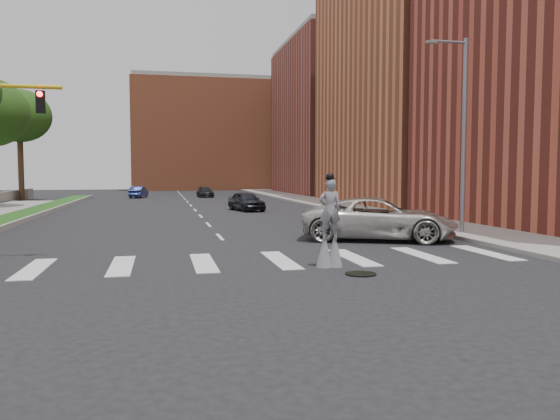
# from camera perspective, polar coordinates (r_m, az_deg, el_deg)

# --- Properties ---
(ground_plane) EXTENTS (160.00, 160.00, 0.00)m
(ground_plane) POSITION_cam_1_polar(r_m,az_deg,el_deg) (17.19, -3.44, -5.94)
(ground_plane) COLOR black
(ground_plane) RESTS_ON ground
(grass_median) EXTENTS (2.00, 60.00, 0.25)m
(grass_median) POSITION_cam_1_polar(r_m,az_deg,el_deg) (37.89, -25.92, -0.70)
(grass_median) COLOR #194714
(grass_median) RESTS_ON ground
(median_curb) EXTENTS (0.20, 60.00, 0.28)m
(median_curb) POSITION_cam_1_polar(r_m,az_deg,el_deg) (37.66, -24.36, -0.66)
(median_curb) COLOR gray
(median_curb) RESTS_ON ground
(sidewalk_right) EXTENTS (5.00, 90.00, 0.18)m
(sidewalk_right) POSITION_cam_1_polar(r_m,az_deg,el_deg) (44.48, 7.50, 0.26)
(sidewalk_right) COLOR gray
(sidewalk_right) RESTS_ON ground
(manhole) EXTENTS (0.90, 0.90, 0.04)m
(manhole) POSITION_cam_1_polar(r_m,az_deg,el_deg) (16.04, 8.43, -6.62)
(manhole) COLOR black
(manhole) RESTS_ON ground
(building_mid) EXTENTS (16.00, 22.00, 24.00)m
(building_mid) POSITION_cam_1_polar(r_m,az_deg,el_deg) (53.59, 15.60, 13.56)
(building_mid) COLOR #CA673F
(building_mid) RESTS_ON ground
(building_far) EXTENTS (16.00, 22.00, 20.00)m
(building_far) POSITION_cam_1_polar(r_m,az_deg,el_deg) (75.23, 6.84, 9.34)
(building_far) COLOR #9E483A
(building_far) RESTS_ON ground
(building_backdrop) EXTENTS (26.00, 14.00, 18.00)m
(building_backdrop) POSITION_cam_1_polar(r_m,az_deg,el_deg) (95.31, -7.26, 7.60)
(building_backdrop) COLOR #CA673F
(building_backdrop) RESTS_ON ground
(streetlight) EXTENTS (2.05, 0.20, 9.00)m
(streetlight) POSITION_cam_1_polar(r_m,az_deg,el_deg) (26.52, 18.49, 7.97)
(streetlight) COLOR slate
(streetlight) RESTS_ON ground
(stilt_performer) EXTENTS (0.84, 0.55, 2.94)m
(stilt_performer) POSITION_cam_1_polar(r_m,az_deg,el_deg) (17.05, 5.21, -1.97)
(stilt_performer) COLOR #362415
(stilt_performer) RESTS_ON ground
(suv_crossing) EXTENTS (7.31, 5.42, 1.85)m
(suv_crossing) POSITION_cam_1_polar(r_m,az_deg,el_deg) (24.14, 10.30, -0.92)
(suv_crossing) COLOR beige
(suv_crossing) RESTS_ON ground
(car_near) EXTENTS (2.68, 4.60, 1.47)m
(car_near) POSITION_cam_1_polar(r_m,az_deg,el_deg) (41.72, -3.54, 0.93)
(car_near) COLOR black
(car_near) RESTS_ON ground
(car_mid) EXTENTS (2.14, 4.14, 1.30)m
(car_mid) POSITION_cam_1_polar(r_m,az_deg,el_deg) (64.76, -14.56, 1.82)
(car_mid) COLOR navy
(car_mid) RESTS_ON ground
(car_far) EXTENTS (1.91, 4.22, 1.20)m
(car_far) POSITION_cam_1_polar(r_m,az_deg,el_deg) (64.82, -7.84, 1.87)
(car_far) COLOR black
(car_far) RESTS_ON ground
(tree_5) EXTENTS (6.22, 6.22, 11.23)m
(tree_5) POSITION_cam_1_polar(r_m,az_deg,el_deg) (61.21, -25.59, 8.83)
(tree_5) COLOR #362415
(tree_5) RESTS_ON ground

